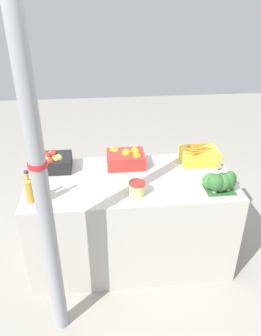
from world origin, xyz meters
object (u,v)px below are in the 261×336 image
(support_pole, at_px, (38,170))
(pickle_jar, at_px, (137,188))
(orange_crate, at_px, (126,158))
(juice_bottle_golden, at_px, (43,187))
(sparrow_bird, at_px, (220,166))
(apple_crate, at_px, (51,161))
(carrot_crate, at_px, (199,155))
(broccoli_pile, at_px, (219,182))
(juice_bottle_amber, at_px, (29,189))

(support_pole, distance_m, pickle_jar, 0.85)
(orange_crate, bearing_deg, juice_bottle_golden, -143.06)
(sparrow_bird, bearing_deg, pickle_jar, -75.59)
(juice_bottle_golden, bearing_deg, sparrow_bird, 1.01)
(apple_crate, xyz_separation_m, carrot_crate, (1.29, -0.00, -0.01))
(support_pole, height_order, carrot_crate, support_pole)
(sparrow_bird, bearing_deg, juice_bottle_golden, -75.49)
(support_pole, xyz_separation_m, broccoli_pile, (1.23, 0.41, -0.40))
(juice_bottle_amber, bearing_deg, pickle_jar, 0.97)
(support_pole, height_order, broccoli_pile, support_pole)
(apple_crate, bearing_deg, support_pole, -85.25)
(juice_bottle_amber, bearing_deg, broccoli_pile, 0.00)
(broccoli_pile, relative_size, juice_bottle_golden, 0.87)
(orange_crate, distance_m, juice_bottle_amber, 0.88)
(pickle_jar, distance_m, sparrow_bird, 0.64)
(pickle_jar, bearing_deg, apple_crate, 145.29)
(carrot_crate, height_order, pickle_jar, carrot_crate)
(orange_crate, xyz_separation_m, broccoli_pile, (0.66, -0.48, 0.01))
(orange_crate, bearing_deg, broccoli_pile, -36.11)
(sparrow_bird, bearing_deg, carrot_crate, -165.48)
(juice_bottle_amber, bearing_deg, juice_bottle_golden, 0.00)
(carrot_crate, bearing_deg, support_pole, -143.85)
(support_pole, relative_size, carrot_crate, 8.16)
(sparrow_bird, bearing_deg, apple_crate, -96.02)
(carrot_crate, relative_size, pickle_jar, 2.60)
(juice_bottle_amber, xyz_separation_m, pickle_jar, (0.78, 0.01, -0.05))
(orange_crate, height_order, carrot_crate, orange_crate)
(orange_crate, distance_m, juice_bottle_golden, 0.80)
(broccoli_pile, bearing_deg, pickle_jar, 178.80)
(orange_crate, relative_size, juice_bottle_amber, 1.26)
(apple_crate, height_order, juice_bottle_amber, juice_bottle_amber)
(orange_crate, distance_m, broccoli_pile, 0.82)
(juice_bottle_golden, bearing_deg, juice_bottle_amber, -180.00)
(broccoli_pile, distance_m, juice_bottle_amber, 1.40)
(carrot_crate, bearing_deg, orange_crate, 179.66)
(support_pole, relative_size, pickle_jar, 21.20)
(juice_bottle_amber, height_order, juice_bottle_golden, juice_bottle_golden)
(apple_crate, bearing_deg, broccoli_pile, -20.37)
(apple_crate, xyz_separation_m, orange_crate, (0.64, -0.00, -0.01))
(support_pole, xyz_separation_m, juice_bottle_golden, (-0.08, 0.41, -0.37))
(pickle_jar, bearing_deg, juice_bottle_golden, -178.90)
(juice_bottle_golden, relative_size, pickle_jar, 2.26)
(support_pole, height_order, apple_crate, support_pole)
(support_pole, height_order, juice_bottle_golden, support_pole)
(orange_crate, distance_m, pickle_jar, 0.47)
(support_pole, height_order, juice_bottle_amber, support_pole)
(broccoli_pile, bearing_deg, juice_bottle_amber, -180.00)
(support_pole, relative_size, juice_bottle_golden, 9.37)
(orange_crate, height_order, pickle_jar, orange_crate)
(pickle_jar, bearing_deg, carrot_crate, 37.27)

